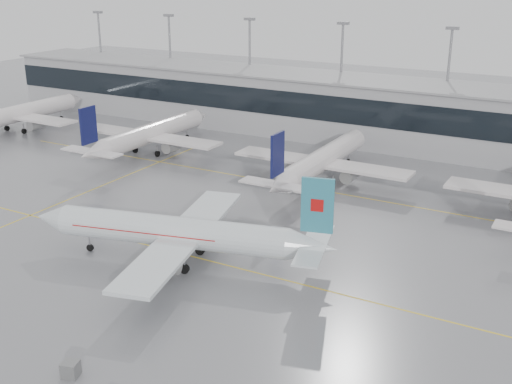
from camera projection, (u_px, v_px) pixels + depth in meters
The scene contains 13 objects.
ground at pixel (207, 260), 76.99m from camera, with size 320.00×320.00×0.00m, color gray.
taxi_line_main at pixel (207, 260), 76.99m from camera, with size 120.00×0.25×0.01m, color yellow.
taxi_line_north at pixel (311, 189), 101.66m from camera, with size 120.00×0.25×0.01m, color yellow.
taxi_line_cross at pixel (103, 185), 103.15m from camera, with size 0.25×60.00×0.01m, color yellow.
terminal at pixel (380, 113), 125.96m from camera, with size 180.00×15.00×12.00m, color #9A9A9E.
terminal_glass at pixel (367, 113), 119.25m from camera, with size 180.00×0.20×5.00m, color black.
terminal_roof at pixel (382, 82), 123.89m from camera, with size 182.00×16.00×0.40m, color gray.
light_masts at pixel (392, 71), 128.44m from camera, with size 156.40×1.00×22.60m.
air_canada_jet at pixel (182, 233), 75.16m from camera, with size 37.41×30.68×12.01m.
parked_jet_a at pixel (18, 114), 135.70m from camera, with size 29.64×36.96×11.72m.
parked_jet_b at pixel (149, 134), 119.58m from camera, with size 29.64×36.96×11.72m.
parked_jet_c at pixel (322, 160), 103.45m from camera, with size 29.64×36.96×11.72m.
gse_unit at pixel (71, 369), 55.08m from camera, with size 1.40×1.30×1.40m, color slate.
Camera 1 is at (39.25, -58.04, 33.48)m, focal length 45.00 mm.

